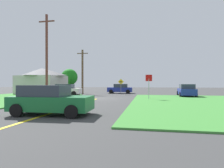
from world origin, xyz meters
name	(u,v)px	position (x,y,z in m)	size (l,w,h in m)	color
ground_plane	(99,98)	(0.00, 0.00, 0.00)	(120.00, 120.00, 0.00)	#3D3D3D
grass_verge_right	(203,103)	(10.11, -4.00, 0.04)	(12.00, 20.00, 0.08)	#3E8A36
lane_stripe_center	(72,107)	(0.00, -8.00, 0.01)	(0.20, 14.00, 0.01)	yellow
stop_sign	(149,82)	(5.65, -0.79, 1.83)	(0.68, 0.13, 2.64)	#9EA0A8
car_behind_on_main_road	(50,100)	(0.21, -11.44, 0.81)	(4.37, 2.20, 1.62)	#196B33
car_on_crossroad	(187,90)	(10.53, 4.62, 0.81)	(2.27, 4.66, 1.62)	navy
car_approaching_junction	(120,89)	(0.94, 10.97, 0.81)	(4.25, 2.22, 1.62)	navy
parked_car_near_building	(66,90)	(-5.77, 3.66, 0.81)	(4.26, 2.36, 1.62)	white
utility_pole_near	(47,56)	(-5.13, -2.54, 4.70)	(1.80, 0.26, 9.11)	brown
utility_pole_mid	(82,71)	(-4.92, 8.19, 3.71)	(1.80, 0.32, 7.23)	brown
direction_sign	(121,85)	(1.49, 7.85, 1.50)	(0.90, 0.14, 2.42)	slate
oak_tree_left	(69,77)	(-8.74, 11.72, 2.86)	(3.06, 3.06, 4.42)	brown
barn	(42,81)	(-11.56, 7.10, 2.12)	(7.12, 5.89, 4.23)	beige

